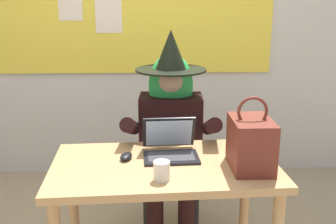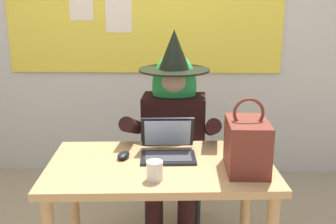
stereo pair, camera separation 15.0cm
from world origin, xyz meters
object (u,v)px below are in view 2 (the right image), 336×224
handbag (247,145)px  person_costumed (173,124)px  computer_mouse (123,155)px  chair_at_desk (174,157)px  coffee_mug (155,171)px  laptop (168,147)px  desk_main (161,182)px

handbag → person_costumed: bearing=120.0°
person_costumed → computer_mouse: size_ratio=13.43×
chair_at_desk → coffee_mug: (-0.08, -0.91, 0.30)m
handbag → coffee_mug: (-0.46, -0.13, -0.09)m
chair_at_desk → laptop: 0.66m
chair_at_desk → laptop: size_ratio=2.85×
desk_main → coffee_mug: bearing=-95.1°
desk_main → laptop: bearing=72.4°
desk_main → coffee_mug: coffee_mug is taller
desk_main → computer_mouse: bearing=163.2°
handbag → coffee_mug: bearing=-163.6°
chair_at_desk → coffee_mug: chair_at_desk is taller
chair_at_desk → handbag: bearing=27.3°
chair_at_desk → coffee_mug: 0.96m
person_costumed → coffee_mug: 0.79m
chair_at_desk → handbag: 0.94m
desk_main → laptop: (0.04, 0.11, 0.15)m
laptop → computer_mouse: (-0.24, -0.05, -0.03)m
desk_main → computer_mouse: (-0.21, 0.06, 0.12)m
chair_at_desk → desk_main: bearing=-3.6°
computer_mouse → person_costumed: bearing=77.2°
person_costumed → handbag: person_costumed is taller
desk_main → handbag: 0.51m
person_costumed → laptop: size_ratio=4.48×
chair_at_desk → laptop: laptop is taller
computer_mouse → coffee_mug: coffee_mug is taller
chair_at_desk → person_costumed: 0.31m
coffee_mug → computer_mouse: bearing=124.9°
desk_main → chair_at_desk: (0.06, 0.71, -0.14)m
laptop → chair_at_desk: bearing=84.2°
handbag → computer_mouse: bearing=168.2°
laptop → coffee_mug: size_ratio=3.28×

